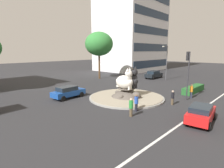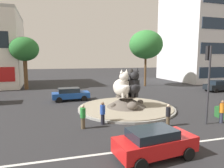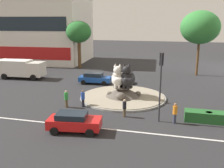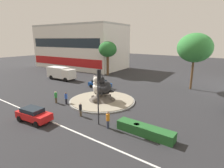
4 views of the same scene
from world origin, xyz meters
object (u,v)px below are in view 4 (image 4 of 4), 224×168
pedestrian_orange_shirt (108,120)px  pedestrian_black_shirt (81,109)px  shophouse_block (81,47)px  litter_bin (136,128)px  broadleaf_tree_behind_island (195,48)px  parked_car_right (100,84)px  delivery_box_truck (61,73)px  sedan_on_far_lane (34,114)px  cat_statue_black (104,87)px  pedestrian_green_shirt (56,97)px  pedestrian_blue_shirt (66,98)px  cat_statue_white (98,86)px  traffic_light_mast (99,87)px  second_tree_near_tower (108,50)px

pedestrian_orange_shirt → pedestrian_black_shirt: bearing=101.6°
shophouse_block → litter_bin: (34.82, -26.68, -6.01)m
broadleaf_tree_behind_island → parked_car_right: 17.67m
shophouse_block → delivery_box_truck: shophouse_block is taller
sedan_on_far_lane → litter_bin: sedan_on_far_lane is taller
cat_statue_black → broadleaf_tree_behind_island: bearing=154.1°
broadleaf_tree_behind_island → pedestrian_green_shirt: (-13.42, -18.92, -6.40)m
broadleaf_tree_behind_island → litter_bin: size_ratio=10.88×
pedestrian_orange_shirt → litter_bin: bearing=-54.8°
pedestrian_blue_shirt → pedestrian_green_shirt: bearing=-175.6°
shophouse_block → broadleaf_tree_behind_island: size_ratio=2.90×
broadleaf_tree_behind_island → pedestrian_orange_shirt: broadleaf_tree_behind_island is taller
cat_statue_white → litter_bin: 10.31m
cat_statue_white → shophouse_block: bearing=-136.4°
traffic_light_mast → pedestrian_green_shirt: bearing=80.0°
cat_statue_white → pedestrian_orange_shirt: size_ratio=1.59×
cat_statue_black → traffic_light_mast: traffic_light_mast is taller
parked_car_right → sedan_on_far_lane: bearing=-81.6°
broadleaf_tree_behind_island → pedestrian_blue_shirt: bearing=-122.9°
shophouse_block → delivery_box_truck: 19.24m
broadleaf_tree_behind_island → pedestrian_green_shirt: 24.06m
pedestrian_orange_shirt → second_tree_near_tower: bearing=55.0°
cat_statue_black → litter_bin: 9.41m
cat_statue_white → pedestrian_black_shirt: size_ratio=1.73×
cat_statue_black → pedestrian_blue_shirt: 5.45m
pedestrian_green_shirt → pedestrian_orange_shirt: size_ratio=0.98×
broadleaf_tree_behind_island → pedestrian_green_shirt: size_ratio=5.70×
litter_bin → pedestrian_green_shirt: bearing=177.2°
cat_statue_black → delivery_box_truck: (-17.11, 6.07, -0.81)m
pedestrian_blue_shirt → pedestrian_green_shirt: pedestrian_green_shirt is taller
cat_statue_black → shophouse_block: (-26.98, 21.84, 4.14)m
traffic_light_mast → litter_bin: size_ratio=6.48×
shophouse_block → pedestrian_orange_shirt: size_ratio=16.13×
parked_car_right → pedestrian_blue_shirt: bearing=-82.6°
sedan_on_far_lane → delivery_box_truck: 21.27m
pedestrian_orange_shirt → pedestrian_black_shirt: size_ratio=1.09×
second_tree_near_tower → pedestrian_black_shirt: 25.50m
pedestrian_green_shirt → litter_bin: bearing=131.1°
traffic_light_mast → broadleaf_tree_behind_island: (4.33, 20.28, 3.28)m
shophouse_block → litter_bin: size_ratio=31.52×
second_tree_near_tower → pedestrian_green_shirt: bearing=-72.2°
pedestrian_black_shirt → sedan_on_far_lane: bearing=-175.2°
traffic_light_mast → cat_statue_white: bearing=39.4°
traffic_light_mast → pedestrian_green_shirt: size_ratio=3.39×
pedestrian_blue_shirt → litter_bin: (11.61, -1.18, -0.44)m
shophouse_block → pedestrian_orange_shirt: 42.64m
litter_bin → pedestrian_black_shirt: bearing=-176.3°
broadleaf_tree_behind_island → litter_bin: 20.73m
shophouse_block → delivery_box_truck: size_ratio=4.07×
cat_statue_white → pedestrian_orange_shirt: bearing=40.5°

